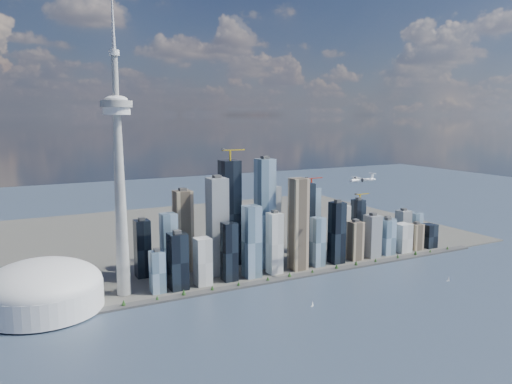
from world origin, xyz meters
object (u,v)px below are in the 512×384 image
airplane (362,180)px  sailboat_west (312,304)px  dome_stadium (43,289)px  needle_tower (119,171)px  sailboat_east (448,279)px

airplane → sailboat_west: bearing=-152.6°
dome_stadium → airplane: bearing=-10.8°
needle_tower → airplane: needle_tower is taller
dome_stadium → sailboat_west: 469.09m
sailboat_east → needle_tower: bearing=175.2°
needle_tower → airplane: (457.59, -123.85, -29.32)m
dome_stadium → sailboat_west: size_ratio=18.77×
dome_stadium → sailboat_east: (746.54, -213.74, -36.02)m
dome_stadium → needle_tower: bearing=4.1°
needle_tower → dome_stadium: (-140.00, -10.00, -196.40)m
needle_tower → sailboat_west: 421.73m
airplane → dome_stadium: bearing=170.7°
airplane → sailboat_west: airplane is taller
needle_tower → airplane: 474.96m
airplane → sailboat_west: 280.56m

